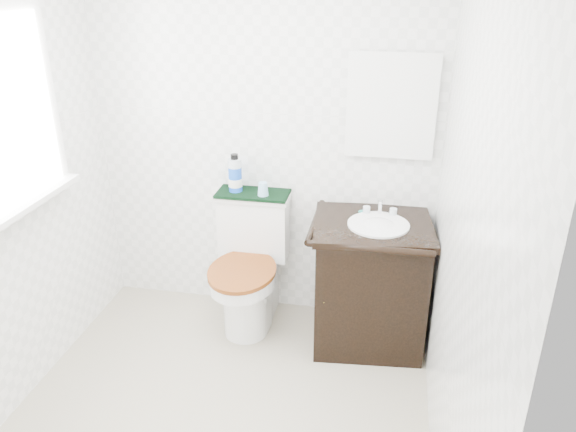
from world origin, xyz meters
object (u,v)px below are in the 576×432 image
(toilet, at_px, (250,271))
(vanity, at_px, (370,280))
(cup, at_px, (263,189))
(trash_bin, at_px, (256,309))
(mouthwash_bottle, at_px, (235,174))

(toilet, xyz_separation_m, vanity, (0.78, -0.06, 0.06))
(cup, bearing_deg, trash_bin, -97.50)
(toilet, relative_size, vanity, 0.94)
(vanity, height_order, mouthwash_bottle, mouthwash_bottle)
(mouthwash_bottle, bearing_deg, trash_bin, -52.51)
(vanity, xyz_separation_m, cup, (-0.70, 0.15, 0.49))
(trash_bin, relative_size, mouthwash_bottle, 1.18)
(trash_bin, distance_m, mouthwash_bottle, 0.89)
(mouthwash_bottle, bearing_deg, vanity, -12.07)
(mouthwash_bottle, relative_size, cup, 2.86)
(vanity, distance_m, mouthwash_bottle, 1.07)
(toilet, distance_m, cup, 0.56)
(toilet, bearing_deg, vanity, -4.48)
(vanity, height_order, trash_bin, vanity)
(vanity, bearing_deg, cup, 167.96)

